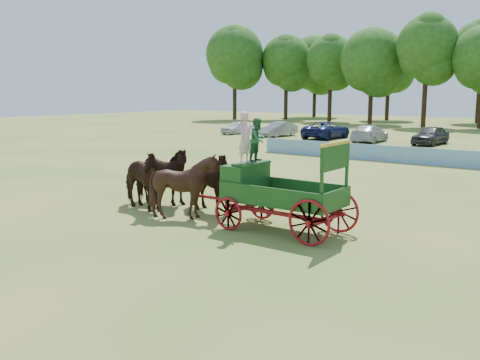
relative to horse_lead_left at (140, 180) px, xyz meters
The scene contains 8 objects.
ground 7.05m from the horse_lead_left, ahead, with size 160.00×160.00×0.00m, color #9F9148.
horse_lead_left is the anchor object (origin of this frame).
horse_lead_right 1.10m from the horse_lead_left, 90.00° to the left, with size 1.25×2.75×2.32m, color black.
horse_wheel_left 2.40m from the horse_lead_left, ahead, with size 1.88×2.11×2.33m, color black.
horse_wheel_right 2.64m from the horse_lead_left, 24.62° to the left, with size 1.25×2.75×2.32m, color black.
farm_dray 5.41m from the horse_lead_left, ahead, with size 6.00×2.00×3.83m.
sponsor_banner 20.01m from the horse_lead_left, 72.96° to the left, with size 26.00×0.08×1.05m, color #1C5D9A.
parked_cars 31.44m from the horse_lead_left, 87.57° to the left, with size 41.90×6.70×1.63m.
Camera 1 is at (8.23, -14.80, 4.48)m, focal length 40.00 mm.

